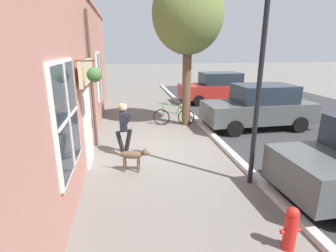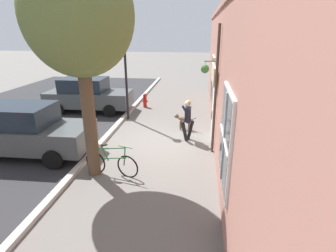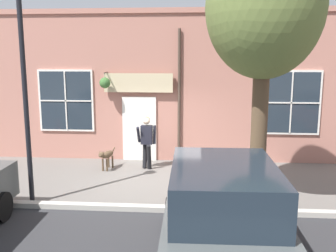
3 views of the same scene
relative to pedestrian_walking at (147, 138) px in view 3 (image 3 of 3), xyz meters
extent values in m
plane|color=#66605B|center=(1.19, 0.37, -0.95)|extent=(90.00, 90.00, 0.00)
cube|color=#B2ADA3|center=(3.19, 0.37, -0.89)|extent=(0.20, 28.00, 0.12)
cube|color=#B27566|center=(-1.16, 0.37, 1.40)|extent=(0.30, 18.00, 4.69)
cube|color=#B27566|center=(-1.16, 0.37, 3.82)|extent=(0.42, 18.00, 0.16)
cube|color=white|center=(-0.99, -0.37, 0.10)|extent=(0.10, 1.10, 2.10)
cube|color=#232D38|center=(-0.96, -0.37, 0.05)|extent=(0.03, 0.90, 1.90)
cylinder|color=#47382D|center=(-0.90, -0.02, 0.10)|extent=(0.03, 0.03, 0.30)
cube|color=beige|center=(-0.89, -0.37, 1.60)|extent=(0.08, 2.20, 0.60)
cylinder|color=#47382D|center=(-0.93, 0.92, 1.16)|extent=(0.09, 0.09, 4.22)
cylinder|color=#47382D|center=(-0.77, -1.38, 1.92)|extent=(0.44, 0.04, 0.04)
cylinder|color=#47382D|center=(-0.59, -1.38, 1.74)|extent=(0.01, 0.01, 0.34)
cone|color=#2D2823|center=(-0.59, -1.38, 1.52)|extent=(0.32, 0.32, 0.18)
sphere|color=#3D6B33|center=(-0.59, -1.38, 1.61)|extent=(0.34, 0.34, 0.34)
cube|color=white|center=(-0.99, -2.79, 1.00)|extent=(0.08, 1.82, 2.02)
cube|color=#232D38|center=(-0.96, -2.79, 1.00)|extent=(0.03, 1.70, 1.90)
cube|color=white|center=(-0.94, -2.79, 1.00)|extent=(0.04, 0.04, 1.90)
cube|color=white|center=(-0.94, -2.79, 1.00)|extent=(0.04, 1.70, 0.04)
cube|color=white|center=(-0.99, 4.42, 1.00)|extent=(0.08, 1.82, 2.02)
cube|color=#232D38|center=(-0.96, 4.42, 1.00)|extent=(0.03, 1.70, 1.90)
cube|color=white|center=(-0.94, 4.42, 1.00)|extent=(0.04, 0.04, 1.90)
cube|color=white|center=(-0.94, 4.42, 1.00)|extent=(0.04, 1.70, 0.04)
cylinder|color=black|center=(0.10, 0.08, -0.56)|extent=(0.29, 0.14, 0.78)
cylinder|color=black|center=(-0.11, -0.08, -0.56)|extent=(0.29, 0.14, 0.78)
cube|color=black|center=(0.00, 0.00, 0.10)|extent=(0.23, 0.34, 0.56)
sphere|color=beige|center=(0.02, 0.00, 0.53)|extent=(0.21, 0.21, 0.21)
sphere|color=tan|center=(-0.01, 0.00, 0.55)|extent=(0.20, 0.20, 0.20)
cylinder|color=black|center=(-0.04, 0.23, 0.10)|extent=(0.16, 0.09, 0.57)
cylinder|color=black|center=(0.09, -0.23, 0.12)|extent=(0.33, 0.09, 0.52)
ellipsoid|color=brown|center=(0.16, -1.17, -0.48)|extent=(0.65, 0.37, 0.20)
cylinder|color=brown|center=(0.36, -1.15, -0.76)|extent=(0.06, 0.06, 0.37)
cylinder|color=brown|center=(0.33, -1.29, -0.76)|extent=(0.06, 0.06, 0.37)
cylinder|color=brown|center=(0.00, -1.06, -0.76)|extent=(0.06, 0.06, 0.37)
cylinder|color=brown|center=(-0.03, -1.20, -0.76)|extent=(0.06, 0.06, 0.37)
sphere|color=brown|center=(0.52, -1.26, -0.41)|extent=(0.17, 0.17, 0.17)
cone|color=brown|center=(0.63, -1.29, -0.43)|extent=(0.12, 0.11, 0.09)
cone|color=brown|center=(0.52, -1.21, -0.33)|extent=(0.06, 0.06, 0.07)
cone|color=brown|center=(0.50, -1.31, -0.33)|extent=(0.06, 0.06, 0.07)
cylinder|color=brown|center=(-0.21, -1.08, -0.43)|extent=(0.21, 0.09, 0.14)
cylinder|color=brown|center=(2.60, 2.89, 0.76)|extent=(0.36, 0.36, 3.41)
ellipsoid|color=olive|center=(2.60, 2.89, 3.43)|extent=(2.76, 2.49, 3.04)
sphere|color=olive|center=(2.55, 2.62, 2.95)|extent=(1.58, 1.58, 1.58)
torus|color=black|center=(1.56, 2.96, -0.62)|extent=(0.68, 0.26, 0.70)
torus|color=black|center=(2.59, 2.80, -0.62)|extent=(0.68, 0.26, 0.70)
cylinder|color=#33723F|center=(2.07, 2.88, -0.42)|extent=(0.98, 0.19, 0.19)
cylinder|color=#33723F|center=(2.25, 2.85, -0.28)|extent=(0.23, 0.07, 0.47)
cylinder|color=#33723F|center=(2.02, 2.89, -0.10)|extent=(0.82, 0.16, 0.17)
cylinder|color=#33723F|center=(1.64, 2.95, -0.30)|extent=(0.11, 0.05, 0.58)
cylinder|color=#33723F|center=(1.60, 2.96, 0.00)|extent=(0.45, 0.17, 0.03)
ellipsoid|color=black|center=(2.25, 2.85, -0.02)|extent=(0.26, 0.14, 0.10)
cylinder|color=black|center=(3.96, -2.46, -0.64)|extent=(0.62, 0.19, 0.62)
cube|color=#474C4C|center=(5.31, 1.92, -0.26)|extent=(4.33, 1.85, 0.76)
cube|color=#1E2833|center=(5.52, 1.92, 0.46)|extent=(2.27, 1.59, 0.68)
cylinder|color=black|center=(3.99, 1.01, -0.64)|extent=(0.62, 0.19, 0.62)
cylinder|color=black|center=(3.96, 2.77, -0.64)|extent=(0.62, 0.19, 0.62)
cylinder|color=black|center=(2.97, -2.28, 1.40)|extent=(0.11, 0.11, 4.70)
camera|label=1|loc=(0.06, -7.58, 2.21)|focal=28.00mm
camera|label=2|loc=(-0.41, 9.45, 3.06)|focal=28.00mm
camera|label=3|loc=(10.91, 1.52, 2.36)|focal=40.00mm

